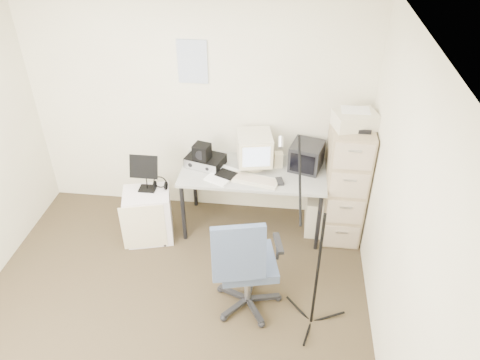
# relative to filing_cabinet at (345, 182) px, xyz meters

# --- Properties ---
(floor) EXTENTS (3.60, 3.60, 0.01)m
(floor) POSITION_rel_filing_cabinet_xyz_m (-1.58, -1.48, -0.66)
(floor) COLOR #40341F
(floor) RESTS_ON ground
(ceiling) EXTENTS (3.60, 3.60, 0.01)m
(ceiling) POSITION_rel_filing_cabinet_xyz_m (-1.58, -1.48, 1.85)
(ceiling) COLOR white
(ceiling) RESTS_ON ground
(wall_back) EXTENTS (3.60, 0.02, 2.50)m
(wall_back) POSITION_rel_filing_cabinet_xyz_m (-1.58, 0.32, 0.60)
(wall_back) COLOR #F5F2CD
(wall_back) RESTS_ON ground
(wall_right) EXTENTS (0.02, 3.60, 2.50)m
(wall_right) POSITION_rel_filing_cabinet_xyz_m (0.22, -1.48, 0.60)
(wall_right) COLOR #F5F2CD
(wall_right) RESTS_ON ground
(wall_calendar) EXTENTS (0.30, 0.02, 0.44)m
(wall_calendar) POSITION_rel_filing_cabinet_xyz_m (-1.60, 0.31, 1.10)
(wall_calendar) COLOR white
(wall_calendar) RESTS_ON wall_back
(filing_cabinet) EXTENTS (0.40, 0.60, 1.30)m
(filing_cabinet) POSITION_rel_filing_cabinet_xyz_m (0.00, 0.00, 0.00)
(filing_cabinet) COLOR #93805F
(filing_cabinet) RESTS_ON floor
(printer) EXTENTS (0.45, 0.37, 0.15)m
(printer) POSITION_rel_filing_cabinet_xyz_m (0.00, -0.03, 0.73)
(printer) COLOR beige
(printer) RESTS_ON filing_cabinet
(desk) EXTENTS (1.50, 0.70, 0.73)m
(desk) POSITION_rel_filing_cabinet_xyz_m (-0.95, -0.03, -0.29)
(desk) COLOR #A5A499
(desk) RESTS_ON floor
(crt_monitor) EXTENTS (0.41, 0.42, 0.38)m
(crt_monitor) POSITION_rel_filing_cabinet_xyz_m (-0.95, 0.05, 0.27)
(crt_monitor) COLOR beige
(crt_monitor) RESTS_ON desk
(crt_tv) EXTENTS (0.38, 0.39, 0.28)m
(crt_tv) POSITION_rel_filing_cabinet_xyz_m (-0.41, 0.10, 0.22)
(crt_tv) COLOR black
(crt_tv) RESTS_ON desk
(desk_speaker) EXTENTS (0.10, 0.10, 0.16)m
(desk_speaker) POSITION_rel_filing_cabinet_xyz_m (-0.70, 0.09, 0.16)
(desk_speaker) COLOR beige
(desk_speaker) RESTS_ON desk
(keyboard) EXTENTS (0.51, 0.27, 0.03)m
(keyboard) POSITION_rel_filing_cabinet_xyz_m (-0.92, -0.22, 0.09)
(keyboard) COLOR beige
(keyboard) RESTS_ON desk
(mouse) EXTENTS (0.10, 0.13, 0.03)m
(mouse) POSITION_rel_filing_cabinet_xyz_m (-0.67, -0.21, 0.10)
(mouse) COLOR black
(mouse) RESTS_ON desk
(radio_receiver) EXTENTS (0.44, 0.36, 0.11)m
(radio_receiver) POSITION_rel_filing_cabinet_xyz_m (-1.46, 0.03, 0.13)
(radio_receiver) COLOR black
(radio_receiver) RESTS_ON desk
(radio_speaker) EXTENTS (0.19, 0.19, 0.16)m
(radio_speaker) POSITION_rel_filing_cabinet_xyz_m (-1.49, -0.02, 0.27)
(radio_speaker) COLOR black
(radio_speaker) RESTS_ON radio_receiver
(papers) EXTENTS (0.35, 0.40, 0.02)m
(papers) POSITION_rel_filing_cabinet_xyz_m (-1.25, -0.16, 0.09)
(papers) COLOR white
(papers) RESTS_ON desk
(pc_tower) EXTENTS (0.22, 0.48, 0.44)m
(pc_tower) POSITION_rel_filing_cabinet_xyz_m (-0.26, 0.05, -0.43)
(pc_tower) COLOR beige
(pc_tower) RESTS_ON floor
(office_chair) EXTENTS (0.75, 0.75, 1.08)m
(office_chair) POSITION_rel_filing_cabinet_xyz_m (-0.89, -1.15, -0.11)
(office_chair) COLOR #3E4C6B
(office_chair) RESTS_ON floor
(side_cart) EXTENTS (0.55, 0.48, 0.58)m
(side_cart) POSITION_rel_filing_cabinet_xyz_m (-2.02, -0.35, -0.36)
(side_cart) COLOR silver
(side_cart) RESTS_ON floor
(music_stand) EXTENTS (0.30, 0.19, 0.42)m
(music_stand) POSITION_rel_filing_cabinet_xyz_m (-2.02, -0.28, 0.14)
(music_stand) COLOR black
(music_stand) RESTS_ON side_cart
(headphones) EXTENTS (0.19, 0.19, 0.03)m
(headphones) POSITION_rel_filing_cabinet_xyz_m (-1.89, -0.24, -0.02)
(headphones) COLOR black
(headphones) RESTS_ON side_cart
(mic_stand) EXTENTS (0.03, 0.03, 1.60)m
(mic_stand) POSITION_rel_filing_cabinet_xyz_m (-0.30, -1.29, 0.15)
(mic_stand) COLOR black
(mic_stand) RESTS_ON floor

